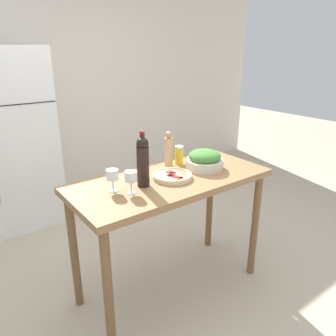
{
  "coord_description": "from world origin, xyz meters",
  "views": [
    {
      "loc": [
        -1.25,
        -1.65,
        1.74
      ],
      "look_at": [
        0.0,
        0.03,
        0.97
      ],
      "focal_mm": 35.0,
      "sensor_mm": 36.0,
      "label": 1
    }
  ],
  "objects_px": {
    "salad_bowl": "(204,160)",
    "pepper_mill": "(169,150)",
    "refrigerator": "(12,139)",
    "wine_glass_far": "(112,176)",
    "salt_canister": "(179,155)",
    "wine_glass_near": "(131,177)",
    "wine_bottle": "(143,161)",
    "homemade_pizza": "(172,176)"
  },
  "relations": [
    {
      "from": "salad_bowl",
      "to": "pepper_mill",
      "type": "bearing_deg",
      "value": 132.68
    },
    {
      "from": "refrigerator",
      "to": "salad_bowl",
      "type": "relative_size",
      "value": 6.39
    },
    {
      "from": "wine_glass_far",
      "to": "salad_bowl",
      "type": "distance_m",
      "value": 0.73
    },
    {
      "from": "refrigerator",
      "to": "pepper_mill",
      "type": "xyz_separation_m",
      "value": [
        0.74,
        -1.63,
        0.15
      ]
    },
    {
      "from": "salad_bowl",
      "to": "salt_canister",
      "type": "relative_size",
      "value": 1.96
    },
    {
      "from": "pepper_mill",
      "to": "refrigerator",
      "type": "bearing_deg",
      "value": 114.35
    },
    {
      "from": "wine_glass_near",
      "to": "wine_glass_far",
      "type": "relative_size",
      "value": 1.0
    },
    {
      "from": "refrigerator",
      "to": "salt_canister",
      "type": "bearing_deg",
      "value": -63.17
    },
    {
      "from": "wine_bottle",
      "to": "salt_canister",
      "type": "bearing_deg",
      "value": 23.6
    },
    {
      "from": "pepper_mill",
      "to": "homemade_pizza",
      "type": "bearing_deg",
      "value": -121.91
    },
    {
      "from": "salad_bowl",
      "to": "homemade_pizza",
      "type": "bearing_deg",
      "value": -176.39
    },
    {
      "from": "refrigerator",
      "to": "wine_bottle",
      "type": "relative_size",
      "value": 4.95
    },
    {
      "from": "refrigerator",
      "to": "homemade_pizza",
      "type": "relative_size",
      "value": 6.56
    },
    {
      "from": "wine_glass_far",
      "to": "homemade_pizza",
      "type": "distance_m",
      "value": 0.43
    },
    {
      "from": "pepper_mill",
      "to": "salad_bowl",
      "type": "height_order",
      "value": "pepper_mill"
    },
    {
      "from": "refrigerator",
      "to": "salad_bowl",
      "type": "distance_m",
      "value": 2.04
    },
    {
      "from": "homemade_pizza",
      "to": "pepper_mill",
      "type": "bearing_deg",
      "value": 58.09
    },
    {
      "from": "refrigerator",
      "to": "pepper_mill",
      "type": "bearing_deg",
      "value": -65.65
    },
    {
      "from": "pepper_mill",
      "to": "salt_canister",
      "type": "height_order",
      "value": "pepper_mill"
    },
    {
      "from": "wine_bottle",
      "to": "salad_bowl",
      "type": "height_order",
      "value": "wine_bottle"
    },
    {
      "from": "wine_glass_near",
      "to": "pepper_mill",
      "type": "distance_m",
      "value": 0.54
    },
    {
      "from": "pepper_mill",
      "to": "wine_bottle",
      "type": "bearing_deg",
      "value": -149.98
    },
    {
      "from": "wine_glass_near",
      "to": "wine_glass_far",
      "type": "height_order",
      "value": "same"
    },
    {
      "from": "wine_bottle",
      "to": "pepper_mill",
      "type": "xyz_separation_m",
      "value": [
        0.35,
        0.2,
        -0.04
      ]
    },
    {
      "from": "pepper_mill",
      "to": "homemade_pizza",
      "type": "relative_size",
      "value": 0.98
    },
    {
      "from": "homemade_pizza",
      "to": "wine_glass_far",
      "type": "bearing_deg",
      "value": 173.4
    },
    {
      "from": "wine_glass_near",
      "to": "homemade_pizza",
      "type": "bearing_deg",
      "value": 7.14
    },
    {
      "from": "salad_bowl",
      "to": "wine_glass_near",
      "type": "bearing_deg",
      "value": -174.54
    },
    {
      "from": "wine_glass_far",
      "to": "salt_canister",
      "type": "distance_m",
      "value": 0.66
    },
    {
      "from": "wine_bottle",
      "to": "wine_glass_far",
      "type": "xyz_separation_m",
      "value": [
        -0.2,
        0.04,
        -0.07
      ]
    },
    {
      "from": "wine_bottle",
      "to": "homemade_pizza",
      "type": "xyz_separation_m",
      "value": [
        0.22,
        -0.01,
        -0.15
      ]
    },
    {
      "from": "refrigerator",
      "to": "wine_bottle",
      "type": "bearing_deg",
      "value": -78.19
    },
    {
      "from": "pepper_mill",
      "to": "salad_bowl",
      "type": "bearing_deg",
      "value": -47.32
    },
    {
      "from": "refrigerator",
      "to": "salad_bowl",
      "type": "bearing_deg",
      "value": -63.32
    },
    {
      "from": "refrigerator",
      "to": "wine_glass_far",
      "type": "relative_size",
      "value": 12.51
    },
    {
      "from": "wine_bottle",
      "to": "wine_glass_near",
      "type": "bearing_deg",
      "value": -156.72
    },
    {
      "from": "homemade_pizza",
      "to": "wine_bottle",
      "type": "bearing_deg",
      "value": 177.67
    },
    {
      "from": "wine_glass_near",
      "to": "salad_bowl",
      "type": "distance_m",
      "value": 0.66
    },
    {
      "from": "wine_glass_near",
      "to": "salad_bowl",
      "type": "relative_size",
      "value": 0.51
    },
    {
      "from": "wine_glass_far",
      "to": "salad_bowl",
      "type": "height_order",
      "value": "same"
    },
    {
      "from": "refrigerator",
      "to": "wine_bottle",
      "type": "xyz_separation_m",
      "value": [
        0.38,
        -1.84,
        0.2
      ]
    },
    {
      "from": "refrigerator",
      "to": "pepper_mill",
      "type": "distance_m",
      "value": 1.8
    }
  ]
}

